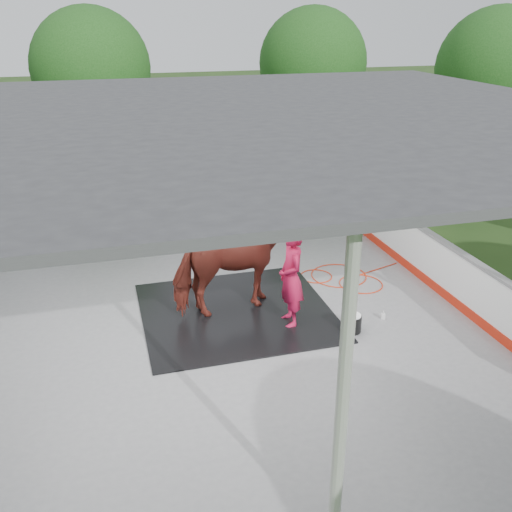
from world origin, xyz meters
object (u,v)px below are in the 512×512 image
object	(u,v)px
horse	(235,265)
handler	(291,277)
wash_bucket	(351,323)
dasher_board	(454,277)

from	to	relation	value
horse	handler	world-z (taller)	horse
handler	wash_bucket	world-z (taller)	handler
dasher_board	horse	size ratio (longest dim) A/B	3.37
handler	wash_bucket	size ratio (longest dim) A/B	5.25
dasher_board	wash_bucket	bearing A→B (deg)	-167.61
horse	handler	size ratio (longest dim) A/B	1.22
dasher_board	wash_bucket	xyz separation A→B (m)	(-2.48, -0.55, -0.37)
wash_bucket	dasher_board	bearing A→B (deg)	12.39
dasher_board	wash_bucket	world-z (taller)	dasher_board
dasher_board	wash_bucket	size ratio (longest dim) A/B	21.61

